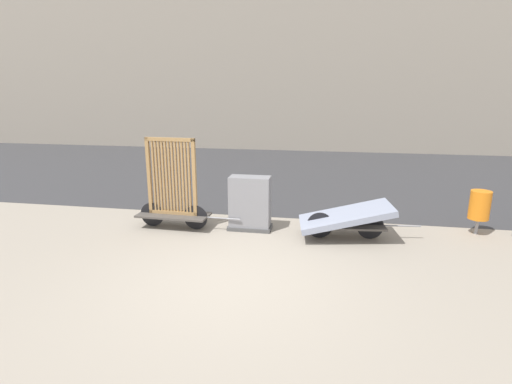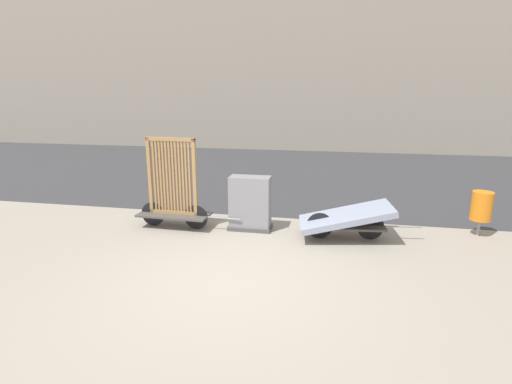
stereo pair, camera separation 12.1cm
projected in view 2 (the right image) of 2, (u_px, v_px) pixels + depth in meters
ground_plane at (228, 281)px, 6.07m from camera, size 60.00×60.00×0.00m
road_strip at (291, 172)px, 14.14m from camera, size 56.00×10.52×0.01m
building_facade at (309, 44)px, 19.79m from camera, size 48.00×4.00×10.11m
bike_cart_with_bedframe at (173, 195)px, 8.29m from camera, size 2.21×0.65×1.90m
bike_cart_with_mattress at (345, 218)px, 7.70m from camera, size 2.37×1.16×0.71m
utility_cabinet at (250, 205)px, 8.21m from camera, size 0.89×0.45×1.12m
trash_bin at (482, 206)px, 7.84m from camera, size 0.39×0.39×0.89m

